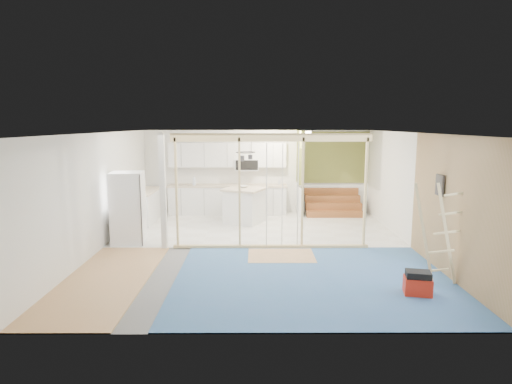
{
  "coord_description": "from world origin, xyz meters",
  "views": [
    {
      "loc": [
        -0.07,
        -9.36,
        2.79
      ],
      "look_at": [
        -0.03,
        0.6,
        1.2
      ],
      "focal_mm": 30.0,
      "sensor_mm": 36.0,
      "label": 1
    }
  ],
  "objects_px": {
    "island": "(244,206)",
    "ladder": "(438,234)",
    "fridge": "(128,208)",
    "toolbox": "(418,284)"
  },
  "relations": [
    {
      "from": "fridge",
      "to": "toolbox",
      "type": "distance_m",
      "value": 6.48
    },
    {
      "from": "fridge",
      "to": "ladder",
      "type": "distance_m",
      "value": 6.68
    },
    {
      "from": "island",
      "to": "toolbox",
      "type": "distance_m",
      "value": 5.98
    },
    {
      "from": "island",
      "to": "ladder",
      "type": "bearing_deg",
      "value": -28.73
    },
    {
      "from": "island",
      "to": "toolbox",
      "type": "height_order",
      "value": "island"
    },
    {
      "from": "island",
      "to": "ladder",
      "type": "distance_m",
      "value": 5.84
    },
    {
      "from": "fridge",
      "to": "toolbox",
      "type": "bearing_deg",
      "value": -35.41
    },
    {
      "from": "island",
      "to": "toolbox",
      "type": "xyz_separation_m",
      "value": [
        2.97,
        -5.18,
        -0.3
      ]
    },
    {
      "from": "fridge",
      "to": "island",
      "type": "relative_size",
      "value": 1.24
    },
    {
      "from": "fridge",
      "to": "island",
      "type": "height_order",
      "value": "fridge"
    }
  ]
}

